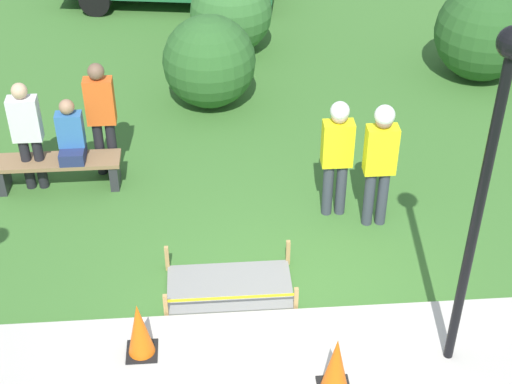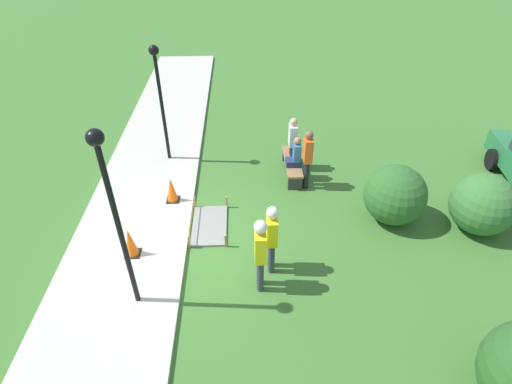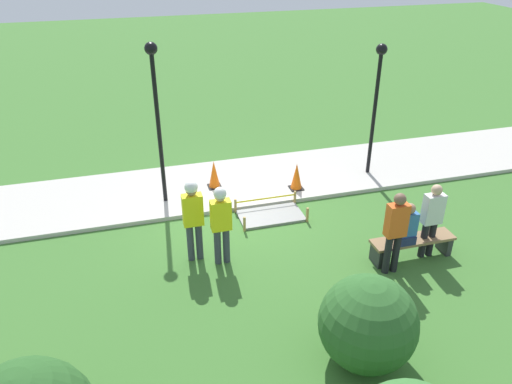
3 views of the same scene
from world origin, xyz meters
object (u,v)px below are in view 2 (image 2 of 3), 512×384
at_px(park_bench, 292,164).
at_px(worker_assistant, 272,234).
at_px(traffic_cone_far_patch, 130,242).
at_px(lamppost_far, 159,87).
at_px(lamppost_near, 112,201).
at_px(worker_supervisor, 260,249).
at_px(bystander_in_orange_shirt, 308,156).
at_px(bystander_in_gray_shirt, 293,141).
at_px(person_seated_on_bench, 296,154).
at_px(traffic_cone_near_patch, 172,190).

height_order(park_bench, worker_assistant, worker_assistant).
relative_size(traffic_cone_far_patch, lamppost_far, 0.21).
bearing_deg(lamppost_near, traffic_cone_far_patch, -164.26).
distance_m(lamppost_near, lamppost_far, 5.54).
relative_size(worker_supervisor, lamppost_far, 0.52).
bearing_deg(worker_supervisor, worker_assistant, 152.43).
xyz_separation_m(bystander_in_orange_shirt, bystander_in_gray_shirt, (-0.99, -0.29, -0.07)).
distance_m(worker_assistant, lamppost_far, 5.67).
height_order(person_seated_on_bench, worker_assistant, worker_assistant).
bearing_deg(bystander_in_gray_shirt, worker_assistant, -12.62).
distance_m(worker_supervisor, worker_assistant, 0.57).
bearing_deg(person_seated_on_bench, lamppost_far, -107.01).
height_order(worker_supervisor, lamppost_near, lamppost_near).
distance_m(person_seated_on_bench, bystander_in_orange_shirt, 0.53).
bearing_deg(lamppost_far, worker_supervisor, 26.37).
xyz_separation_m(park_bench, bystander_in_gray_shirt, (-0.33, 0.02, 0.60)).
xyz_separation_m(traffic_cone_near_patch, lamppost_near, (3.31, -0.29, 2.16)).
relative_size(worker_supervisor, worker_assistant, 1.05).
bearing_deg(person_seated_on_bench, lamppost_near, -40.21).
bearing_deg(traffic_cone_far_patch, bystander_in_orange_shirt, 121.48).
height_order(traffic_cone_far_patch, park_bench, traffic_cone_far_patch).
bearing_deg(traffic_cone_far_patch, lamppost_near, 15.74).
bearing_deg(worker_supervisor, person_seated_on_bench, 163.33).
bearing_deg(bystander_in_orange_shirt, traffic_cone_near_patch, -80.01).
relative_size(worker_assistant, lamppost_near, 0.45).
height_order(worker_assistant, lamppost_near, lamppost_near).
bearing_deg(lamppost_near, park_bench, 141.67).
bearing_deg(lamppost_far, park_bench, 76.17).
bearing_deg(bystander_in_orange_shirt, lamppost_far, -111.26).
distance_m(traffic_cone_near_patch, person_seated_on_bench, 3.59).
distance_m(traffic_cone_near_patch, bystander_in_orange_shirt, 3.77).
height_order(park_bench, lamppost_near, lamppost_near).
relative_size(worker_assistant, bystander_in_orange_shirt, 0.98).
bearing_deg(lamppost_far, bystander_in_orange_shirt, 68.74).
xyz_separation_m(bystander_in_orange_shirt, lamppost_far, (-1.58, -4.06, 1.40)).
xyz_separation_m(person_seated_on_bench, bystander_in_orange_shirt, (0.42, 0.26, 0.19)).
bearing_deg(worker_assistant, traffic_cone_near_patch, -135.26).
relative_size(bystander_in_gray_shirt, lamppost_far, 0.48).
relative_size(park_bench, person_seated_on_bench, 1.98).
relative_size(bystander_in_orange_shirt, bystander_in_gray_shirt, 1.06).
relative_size(park_bench, lamppost_near, 0.46).
bearing_deg(traffic_cone_far_patch, worker_supervisor, 70.99).
xyz_separation_m(person_seated_on_bench, lamppost_near, (4.37, -3.70, 1.80)).
xyz_separation_m(person_seated_on_bench, worker_assistant, (3.54, -0.95, 0.21)).
relative_size(traffic_cone_far_patch, worker_assistant, 0.42).
height_order(traffic_cone_far_patch, person_seated_on_bench, person_seated_on_bench).
xyz_separation_m(worker_supervisor, lamppost_far, (-5.21, -2.58, 1.33)).
xyz_separation_m(park_bench, bystander_in_orange_shirt, (0.66, 0.31, 0.67)).
bearing_deg(traffic_cone_near_patch, worker_supervisor, 36.31).
distance_m(traffic_cone_far_patch, worker_supervisor, 3.08).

